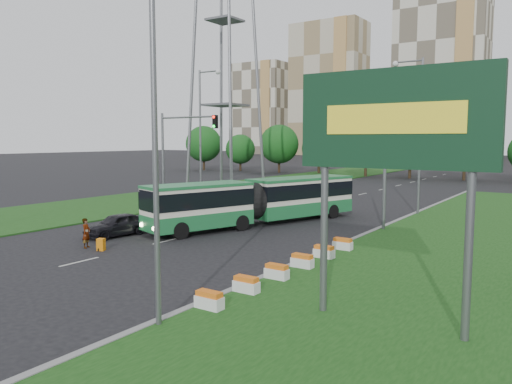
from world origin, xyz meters
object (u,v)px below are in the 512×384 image
Objects in this scene: billboard at (394,130)px; traffic_mast_median at (361,148)px; articulated_bus at (255,201)px; car_left_far at (196,202)px; transmission_pylon at (225,3)px; pedestrian at (86,233)px; car_left_near at (117,225)px; shopping_trolley at (101,245)px; traffic_mast_left at (177,146)px.

billboard and traffic_mast_median have the same top height.
car_left_far is (-7.20, 2.06, -0.85)m from articulated_bus.
transmission_pylon reaches higher than pedestrian.
car_left_near is (13.42, -28.57, -21.31)m from transmission_pylon.
car_left_near is at bearing -101.47° from articulated_bus.
car_left_near is 6.23× the size of shopping_trolley.
car_left_near is at bearing 104.44° from shopping_trolley.
traffic_mast_median is at bearing 8.06° from car_left_far.
billboard reaches higher than shopping_trolley.
car_left_far is at bearing 111.48° from car_left_near.
articulated_bus is 4.02× the size of car_left_near.
traffic_mast_left is (-22.63, 15.00, -0.81)m from billboard.
transmission_pylon is 30.09m from car_left_far.
shopping_trolley is at bearing -44.80° from car_left_near.
traffic_mast_left is 15.12m from shopping_trolley.
traffic_mast_median is 17.68m from pedestrian.
billboard is 1.00× the size of traffic_mast_median.
pedestrian is 2.48× the size of shopping_trolley.
articulated_bus reaches higher than car_left_far.
articulated_bus is at bearing -9.44° from traffic_mast_left.
car_left_near is at bearing -64.85° from transmission_pylon.
billboard is 49.47m from transmission_pylon.
traffic_mast_left is 1.65× the size of car_left_far.
billboard is at bearing -29.65° from car_left_far.
car_left_near is at bearing -137.07° from traffic_mast_median.
car_left_far is (1.30, 0.65, -4.55)m from traffic_mast_left.
transmission_pylon is at bearing 122.90° from car_left_near.
pedestrian is at bearing -126.22° from traffic_mast_median.
pedestrian reaches higher than car_left_far.
billboard is 12.23× the size of shopping_trolley.
traffic_mast_median is 1.00× the size of traffic_mast_left.
transmission_pylon is (-24.78, 18.00, 16.65)m from traffic_mast_median.
traffic_mast_left is at bearing 146.45° from billboard.
articulated_bus is 11.68m from shopping_trolley.
billboard is 4.92× the size of pedestrian.
pedestrian is (3.76, -13.44, 0.01)m from car_left_far.
shopping_trolley is at bearing -122.76° from traffic_mast_median.
traffic_mast_left reaches higher than car_left_far.
car_left_far is (-21.33, 15.66, -5.36)m from billboard.
traffic_mast_left is at bearing -2.87° from pedestrian.
articulated_bus is at bearing 55.96° from shopping_trolley.
traffic_mast_left is 0.18× the size of transmission_pylon.
billboard is at bearing -33.55° from traffic_mast_left.
transmission_pylon is at bearing 133.48° from billboard.
shopping_trolley is (-16.35, 2.20, -5.84)m from billboard.
traffic_mast_median is (-7.47, 16.00, -0.81)m from billboard.
traffic_mast_left is (-15.16, -1.00, 0.00)m from traffic_mast_median.
car_left_far is at bearing -177.52° from articulated_bus.
car_left_near is 2.51× the size of pedestrian.
traffic_mast_median and traffic_mast_left have the same top height.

